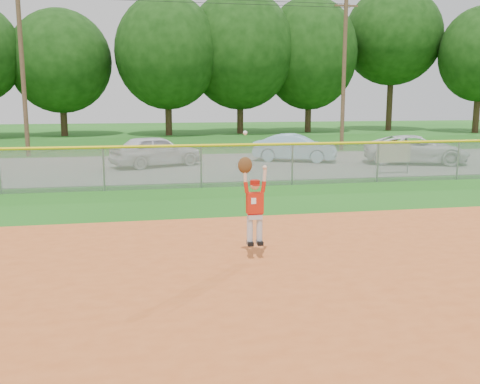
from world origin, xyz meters
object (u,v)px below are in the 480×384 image
sponsor_sign (394,153)px  car_white_b (416,149)px  ballplayer (253,202)px  car_blue (295,148)px  car_white_a (156,151)px

sponsor_sign → car_white_b: bearing=48.7°
car_white_b → ballplayer: ballplayer is taller
car_blue → car_white_b: car_white_b is taller
car_blue → ballplayer: ballplayer is taller
sponsor_sign → car_blue: bearing=117.7°
car_white_a → ballplayer: (1.31, -14.85, 0.43)m
car_blue → sponsor_sign: sponsor_sign is taller
car_blue → ballplayer: (-5.54, -15.56, 0.47)m
car_white_a → car_blue: (6.85, 0.70, -0.04)m
car_blue → ballplayer: bearing=-174.5°
car_blue → car_white_b: 5.77m
car_white_b → sponsor_sign: 4.14m
sponsor_sign → ballplayer: size_ratio=0.69×
car_white_b → ballplayer: (-10.95, -13.56, 0.47)m
sponsor_sign → ballplayer: 13.30m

